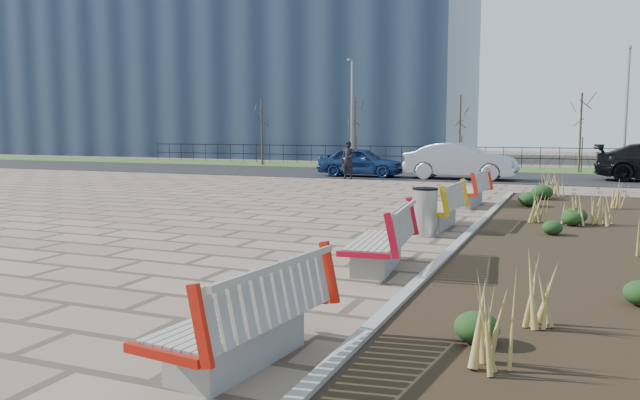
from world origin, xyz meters
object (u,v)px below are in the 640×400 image
at_px(lamp_east, 626,112).
at_px(car_blue, 361,162).
at_px(lamp_west, 352,115).
at_px(bench_b, 377,238).
at_px(bench_a, 239,312).
at_px(pedestrian, 348,160).
at_px(bench_d, 468,189).
at_px(litter_bin, 425,212).
at_px(car_silver, 461,161).
at_px(bench_c, 437,205).

bearing_deg(lamp_east, car_blue, -152.45).
bearing_deg(lamp_west, bench_b, -69.66).
xyz_separation_m(bench_a, lamp_east, (5.00, 28.65, 2.54)).
xyz_separation_m(pedestrian, car_blue, (0.09, 1.50, -0.15)).
xyz_separation_m(bench_a, car_blue, (-6.44, 22.68, 0.20)).
height_order(bench_d, car_blue, car_blue).
relative_size(litter_bin, lamp_west, 0.16).
bearing_deg(pedestrian, bench_a, -70.70).
bearing_deg(lamp_east, litter_bin, -103.42).
bearing_deg(pedestrian, bench_d, -48.41).
height_order(litter_bin, pedestrian, pedestrian).
bearing_deg(lamp_west, car_silver, -39.24).
distance_m(bench_b, car_silver, 18.52).
height_order(bench_c, lamp_east, lamp_east).
relative_size(pedestrian, car_blue, 0.43).
bearing_deg(car_blue, pedestrian, 176.48).
bearing_deg(bench_b, lamp_west, 104.50).
height_order(bench_d, lamp_west, lamp_west).
relative_size(bench_b, car_blue, 0.53).
distance_m(car_silver, lamp_east, 9.27).
relative_size(bench_c, litter_bin, 2.13).
xyz_separation_m(bench_a, bench_b, (0.00, 4.37, 0.00)).
height_order(pedestrian, lamp_east, lamp_east).
relative_size(bench_b, bench_d, 1.00).
relative_size(bench_b, car_silver, 0.44).
xyz_separation_m(bench_d, litter_bin, (0.00, -5.54, -0.01)).
height_order(litter_bin, lamp_west, lamp_west).
distance_m(bench_b, bench_d, 8.88).
height_order(litter_bin, lamp_east, lamp_east).
bearing_deg(bench_c, car_silver, 99.78).
bearing_deg(bench_c, lamp_east, 78.02).
relative_size(bench_b, bench_c, 1.00).
xyz_separation_m(bench_c, car_blue, (-6.44, 13.75, 0.20)).
bearing_deg(car_blue, litter_bin, -156.98).
relative_size(litter_bin, pedestrian, 0.58).
bearing_deg(bench_d, lamp_west, 124.40).
height_order(bench_c, litter_bin, bench_c).
height_order(bench_c, pedestrian, pedestrian).
relative_size(bench_a, car_silver, 0.44).
distance_m(bench_c, lamp_east, 20.50).
distance_m(bench_c, litter_bin, 1.23).
bearing_deg(bench_c, bench_d, 92.25).
bearing_deg(bench_c, litter_bin, -87.63).
xyz_separation_m(bench_c, litter_bin, (0.00, -1.23, -0.01)).
bearing_deg(bench_b, bench_a, -95.84).
bearing_deg(car_silver, car_blue, 92.30).
bearing_deg(car_silver, bench_c, -171.57).
relative_size(bench_b, lamp_east, 0.35).
xyz_separation_m(bench_b, car_blue, (-6.44, 18.31, 0.20)).
relative_size(bench_a, bench_c, 1.00).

